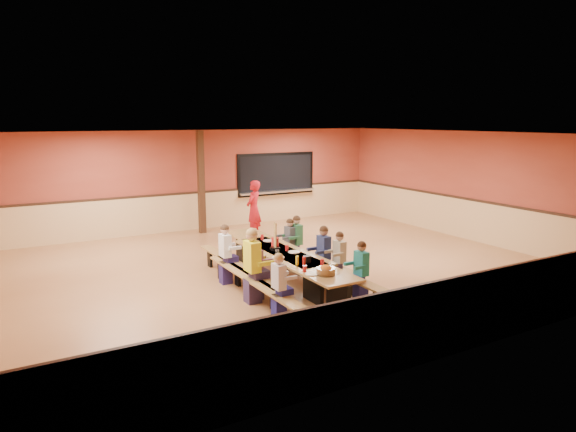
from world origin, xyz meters
TOP-DOWN VIEW (x-y plane):
  - ground at (0.00, 0.00)m, footprint 12.00×12.00m
  - room_envelope at (0.00, 0.00)m, footprint 12.04×10.04m
  - kitchen_pass_through at (2.60, 4.96)m, footprint 2.78×0.28m
  - structural_post at (-0.20, 4.40)m, footprint 0.18×0.18m
  - cafeteria_table_main at (-0.64, -1.64)m, footprint 1.91×3.70m
  - cafeteria_table_second at (-0.49, -0.63)m, footprint 1.91×3.70m
  - seated_child_white_left at (-1.46, -2.66)m, footprint 0.34×0.28m
  - seated_adult_yellow at (-1.46, -1.65)m, footprint 0.45×0.37m
  - seated_child_grey_left at (-1.46, -0.38)m, footprint 0.37×0.30m
  - seated_child_teal_right at (0.19, -2.72)m, footprint 0.35×0.28m
  - seated_child_navy_right at (0.19, -1.50)m, footprint 0.37×0.31m
  - seated_child_char_right at (0.19, -0.14)m, footprint 0.33×0.27m
  - seated_child_purple_sec at (-1.31, -1.53)m, footprint 0.32×0.26m
  - seated_child_green_sec at (0.34, -0.18)m, footprint 0.36×0.30m
  - seated_child_tan_sec at (0.34, -1.83)m, footprint 0.34×0.28m
  - standing_woman at (0.89, 3.15)m, footprint 0.70×0.68m
  - punch_pitcher at (-0.58, -0.88)m, footprint 0.16×0.16m
  - chip_bowl at (-0.68, -2.88)m, footprint 0.32×0.32m
  - napkin_dispenser at (-0.57, -2.10)m, footprint 0.10×0.14m
  - condiment_mustard at (-0.81, -2.15)m, footprint 0.06×0.06m
  - condiment_ketchup at (-0.73, -2.25)m, footprint 0.06×0.06m
  - table_paddle at (-0.65, -1.01)m, footprint 0.16×0.16m
  - place_settings at (-0.64, -1.64)m, footprint 0.65×3.30m

SIDE VIEW (x-z plane):
  - ground at x=0.00m, z-range 0.00..0.00m
  - cafeteria_table_main at x=-0.64m, z-range 0.16..0.90m
  - cafeteria_table_second at x=-0.49m, z-range 0.16..0.90m
  - seated_child_purple_sec at x=-1.31m, z-range 0.00..1.11m
  - seated_child_char_right at x=0.19m, z-range 0.00..1.13m
  - seated_child_white_left at x=-1.46m, z-range 0.00..1.14m
  - seated_child_tan_sec at x=0.34m, z-range 0.00..1.15m
  - seated_child_teal_right at x=0.19m, z-range 0.00..1.17m
  - seated_child_green_sec at x=0.34m, z-range 0.00..1.19m
  - seated_child_grey_left at x=-1.46m, z-range 0.00..1.21m
  - seated_child_navy_right at x=0.19m, z-range 0.00..1.22m
  - seated_adult_yellow at x=-1.46m, z-range 0.00..1.37m
  - room_envelope at x=0.00m, z-range -0.82..2.20m
  - place_settings at x=-0.64m, z-range 0.74..0.85m
  - napkin_dispenser at x=-0.57m, z-range 0.74..0.87m
  - standing_woman at x=0.89m, z-range 0.00..1.62m
  - chip_bowl at x=-0.68m, z-range 0.74..0.89m
  - condiment_mustard at x=-0.81m, z-range 0.74..0.91m
  - condiment_ketchup at x=-0.73m, z-range 0.74..0.91m
  - punch_pitcher at x=-0.58m, z-range 0.74..0.96m
  - table_paddle at x=-0.65m, z-range 0.60..1.16m
  - kitchen_pass_through at x=2.60m, z-range 0.80..2.18m
  - structural_post at x=-0.20m, z-range 0.00..3.00m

